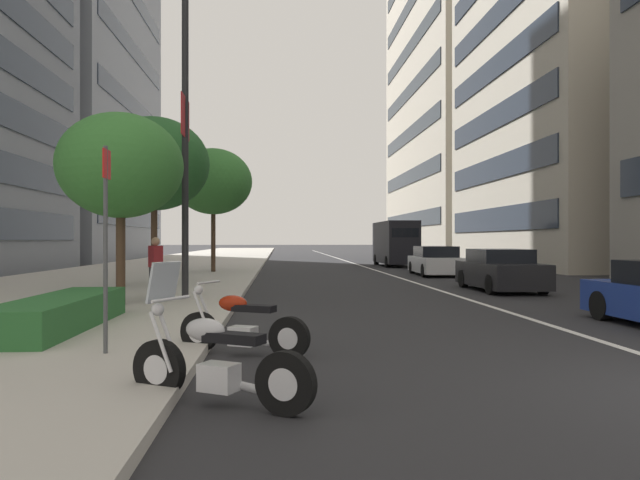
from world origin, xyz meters
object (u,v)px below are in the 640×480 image
(street_tree_far_plaza, at_px, (213,182))
(car_lead_in_lane, at_px, (435,262))
(motorcycle_by_sign_pole, at_px, (216,363))
(parking_sign_by_curb, at_px, (106,230))
(street_tree_by_lamp_post, at_px, (154,164))
(motorcycle_mid_row, at_px, (242,328))
(pedestrian_on_plaza, at_px, (156,268))
(delivery_van_ahead, at_px, (395,243))
(street_lamp_with_banners, at_px, (200,104))
(street_tree_mid_sidewalk, at_px, (121,166))
(car_approaching_light, at_px, (500,271))

(street_tree_far_plaza, bearing_deg, car_lead_in_lane, -96.52)
(motorcycle_by_sign_pole, relative_size, parking_sign_by_curb, 0.69)
(motorcycle_by_sign_pole, distance_m, street_tree_by_lamp_post, 15.73)
(motorcycle_mid_row, relative_size, pedestrian_on_plaza, 1.20)
(car_lead_in_lane, bearing_deg, street_tree_far_plaza, 85.84)
(delivery_van_ahead, relative_size, street_lamp_with_banners, 0.68)
(street_lamp_with_banners, relative_size, street_tree_mid_sidewalk, 1.90)
(parking_sign_by_curb, distance_m, street_tree_by_lamp_post, 13.03)
(parking_sign_by_curb, xyz_separation_m, street_tree_mid_sidewalk, (6.11, 1.42, 1.63))
(motorcycle_by_sign_pole, bearing_deg, street_lamp_with_banners, -52.86)
(car_lead_in_lane, xyz_separation_m, street_lamp_with_banners, (-11.82, 9.67, 4.73))
(street_tree_by_lamp_post, xyz_separation_m, street_tree_far_plaza, (8.19, -1.13, 0.21))
(street_tree_by_lamp_post, distance_m, street_tree_far_plaza, 8.27)
(car_lead_in_lane, height_order, pedestrian_on_plaza, pedestrian_on_plaza)
(motorcycle_by_sign_pole, height_order, car_approaching_light, motorcycle_by_sign_pole)
(motorcycle_mid_row, relative_size, car_approaching_light, 0.45)
(car_approaching_light, height_order, street_tree_mid_sidewalk, street_tree_mid_sidewalk)
(car_lead_in_lane, relative_size, delivery_van_ahead, 0.78)
(motorcycle_by_sign_pole, height_order, street_tree_far_plaza, street_tree_far_plaza)
(car_approaching_light, height_order, street_tree_far_plaza, street_tree_far_plaza)
(car_lead_in_lane, relative_size, street_tree_by_lamp_post, 0.80)
(parking_sign_by_curb, xyz_separation_m, street_tree_far_plaza, (20.82, 0.87, 2.73))
(delivery_van_ahead, distance_m, street_lamp_with_banners, 24.12)
(car_lead_in_lane, distance_m, street_lamp_with_banners, 15.99)
(street_tree_mid_sidewalk, bearing_deg, car_lead_in_lane, -40.05)
(street_tree_mid_sidewalk, bearing_deg, pedestrian_on_plaza, -19.48)
(motorcycle_mid_row, relative_size, parking_sign_by_curb, 0.69)
(street_tree_mid_sidewalk, bearing_deg, motorcycle_by_sign_pole, -159.09)
(car_lead_in_lane, xyz_separation_m, street_tree_by_lamp_post, (-6.96, 11.91, 3.71))
(street_tree_mid_sidewalk, bearing_deg, street_tree_far_plaza, -2.15)
(motorcycle_mid_row, relative_size, delivery_van_ahead, 0.33)
(street_tree_far_plaza, bearing_deg, parking_sign_by_curb, -177.60)
(parking_sign_by_curb, height_order, street_tree_by_lamp_post, street_tree_by_lamp_post)
(delivery_van_ahead, xyz_separation_m, street_tree_mid_sidewalk, (-23.41, 11.34, 1.94))
(parking_sign_by_curb, xyz_separation_m, street_lamp_with_banners, (7.77, -0.23, 3.54))
(motorcycle_by_sign_pole, relative_size, car_lead_in_lane, 0.42)
(delivery_van_ahead, xyz_separation_m, street_tree_far_plaza, (-8.71, 10.79, 3.04))
(street_tree_by_lamp_post, distance_m, pedestrian_on_plaza, 6.18)
(car_approaching_light, distance_m, street_tree_mid_sidewalk, 12.57)
(car_approaching_light, xyz_separation_m, street_tree_mid_sidewalk, (-4.90, 11.23, 2.82))
(car_approaching_light, bearing_deg, car_lead_in_lane, -0.20)
(car_lead_in_lane, relative_size, street_lamp_with_banners, 0.53)
(street_lamp_with_banners, bearing_deg, motorcycle_mid_row, -167.68)
(motorcycle_mid_row, bearing_deg, street_tree_far_plaza, -57.56)
(motorcycle_mid_row, xyz_separation_m, car_approaching_light, (10.54, -7.98, 0.25))
(street_tree_by_lamp_post, relative_size, street_tree_far_plaza, 0.97)
(street_tree_mid_sidewalk, xyz_separation_m, street_tree_far_plaza, (14.71, -0.55, 1.10))
(pedestrian_on_plaza, bearing_deg, street_tree_far_plaza, 56.88)
(motorcycle_mid_row, relative_size, street_tree_mid_sidewalk, 0.43)
(delivery_van_ahead, bearing_deg, parking_sign_by_curb, 160.94)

